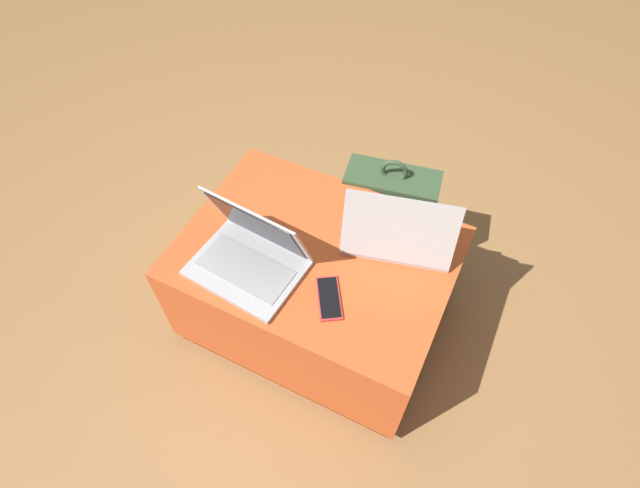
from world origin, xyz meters
The scene contains 6 objects.
ground_plane centered at (0.00, 0.00, 0.00)m, with size 14.00×14.00×0.00m, color #9E7042.
ottoman centered at (0.00, 0.00, 0.23)m, with size 0.88×0.65×0.45m.
laptop_near centered at (-0.16, -0.14, 0.50)m, with size 0.36×0.28×0.25m.
laptop_far centered at (0.22, 0.15, 0.50)m, with size 0.39×0.31×0.24m.
cell_phone centered at (0.12, -0.15, 0.46)m, with size 0.14×0.17×0.01m.
backpack centered at (0.10, 0.42, 0.22)m, with size 0.37×0.24×0.54m.
Camera 1 is at (0.43, -0.85, 1.76)m, focal length 28.00 mm.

